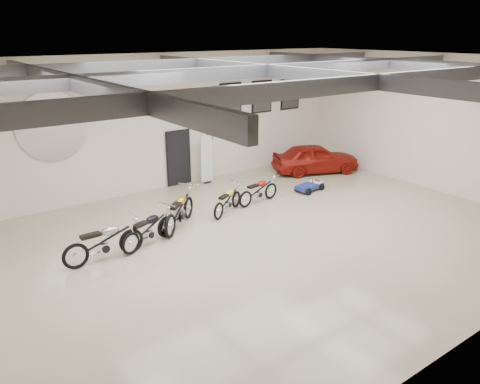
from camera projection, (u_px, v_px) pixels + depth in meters
floor at (264, 239)px, 13.61m from camera, size 16.00×12.00×0.01m
ceiling at (268, 61)px, 11.98m from camera, size 16.00×12.00×0.01m
back_wall at (164, 122)px, 17.38m from camera, size 16.00×0.02×5.00m
right_wall at (434, 123)px, 17.24m from camera, size 0.02×12.00×5.00m
ceiling_beams at (267, 71)px, 12.06m from camera, size 15.80×11.80×0.32m
door at (178, 158)px, 18.09m from camera, size 0.92×0.08×2.10m
logo_plaque at (53, 127)px, 15.02m from camera, size 2.30×0.06×1.16m
poster_left at (231, 100)px, 18.82m from camera, size 1.05×0.08×1.35m
poster_mid at (262, 97)px, 19.71m from camera, size 1.05×0.08×1.35m
poster_right at (290, 94)px, 20.60m from camera, size 1.05×0.08×1.35m
oil_sign at (209, 137)px, 18.66m from camera, size 0.72×0.10×0.72m
banner_stand at (206, 160)px, 18.33m from camera, size 0.52×0.21×1.89m
motorcycle_silver at (104, 241)px, 12.13m from camera, size 2.16×0.69×1.12m
motorcycle_black at (148, 229)px, 13.03m from camera, size 2.04×1.25×1.01m
motorcycle_gold at (179, 210)px, 14.21m from camera, size 2.13×1.95×1.15m
motorcycle_yellow at (228, 200)px, 15.36m from camera, size 1.82×1.31×0.92m
motorcycle_red at (259, 190)px, 16.28m from camera, size 1.87×0.80×0.94m
go_kart at (312, 184)px, 17.65m from camera, size 1.49×0.83×0.51m
vintage_car at (316, 158)px, 19.80m from camera, size 2.76×3.92×1.24m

